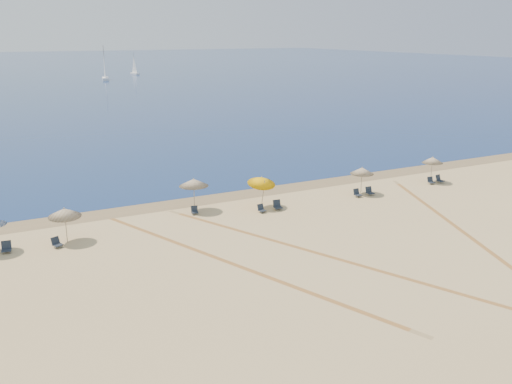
# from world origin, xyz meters

# --- Properties ---
(ground) EXTENTS (160.00, 160.00, 0.00)m
(ground) POSITION_xyz_m (0.00, 0.00, 0.00)
(ground) COLOR tan
(ground) RESTS_ON ground
(ocean) EXTENTS (500.00, 500.00, 0.00)m
(ocean) POSITION_xyz_m (0.00, 225.00, 0.01)
(ocean) COLOR #0C2151
(ocean) RESTS_ON ground
(wet_sand) EXTENTS (500.00, 500.00, 0.00)m
(wet_sand) POSITION_xyz_m (0.00, 24.00, 0.00)
(wet_sand) COLOR olive
(wet_sand) RESTS_ON ground
(umbrella_1) EXTENTS (2.10, 2.13, 2.39)m
(umbrella_1) POSITION_xyz_m (-14.30, 19.08, 2.05)
(umbrella_1) COLOR gray
(umbrella_1) RESTS_ON ground
(umbrella_2) EXTENTS (2.25, 2.25, 2.62)m
(umbrella_2) POSITION_xyz_m (-4.56, 21.44, 2.28)
(umbrella_2) COLOR gray
(umbrella_2) RESTS_ON ground
(umbrella_3) EXTENTS (2.18, 2.25, 2.73)m
(umbrella_3) POSITION_xyz_m (0.43, 19.87, 2.20)
(umbrella_3) COLOR gray
(umbrella_3) RESTS_ON ground
(umbrella_4) EXTENTS (1.99, 1.99, 2.39)m
(umbrella_4) POSITION_xyz_m (9.68, 19.41, 2.04)
(umbrella_4) COLOR gray
(umbrella_4) RESTS_ON ground
(umbrella_5) EXTENTS (1.87, 1.88, 2.44)m
(umbrella_5) POSITION_xyz_m (17.71, 19.56, 2.10)
(umbrella_5) COLOR gray
(umbrella_5) RESTS_ON ground
(chair_1) EXTENTS (0.66, 0.75, 0.70)m
(chair_1) POSITION_xyz_m (-17.94, 19.03, 0.31)
(chair_1) COLOR black
(chair_1) RESTS_ON ground
(chair_2) EXTENTS (0.75, 0.80, 0.65)m
(chair_2) POSITION_xyz_m (-15.03, 18.50, 0.29)
(chair_2) COLOR black
(chair_2) RESTS_ON ground
(chair_3) EXTENTS (0.62, 0.69, 0.61)m
(chair_3) POSITION_xyz_m (-4.81, 20.78, 0.27)
(chair_3) COLOR black
(chair_3) RESTS_ON ground
(chair_4) EXTENTS (0.58, 0.66, 0.62)m
(chair_4) POSITION_xyz_m (-0.11, 18.86, 0.27)
(chair_4) COLOR black
(chair_4) RESTS_ON ground
(chair_5) EXTENTS (0.67, 0.76, 0.73)m
(chair_5) POSITION_xyz_m (1.34, 18.95, 0.32)
(chair_5) COLOR black
(chair_5) RESTS_ON ground
(chair_6) EXTENTS (0.58, 0.67, 0.66)m
(chair_6) POSITION_xyz_m (8.93, 18.92, 0.29)
(chair_6) COLOR black
(chair_6) RESTS_ON ground
(chair_7) EXTENTS (0.60, 0.69, 0.69)m
(chair_7) POSITION_xyz_m (10.19, 18.89, 0.30)
(chair_7) COLOR black
(chair_7) RESTS_ON ground
(chair_8) EXTENTS (0.62, 0.70, 0.63)m
(chair_8) POSITION_xyz_m (17.35, 19.19, 0.28)
(chair_8) COLOR black
(chair_8) RESTS_ON ground
(chair_9) EXTENTS (0.72, 0.80, 0.71)m
(chair_9) POSITION_xyz_m (18.36, 19.14, 0.31)
(chair_9) COLOR black
(chair_9) RESTS_ON ground
(sailboat_0) EXTENTS (1.99, 4.80, 6.94)m
(sailboat_0) POSITION_xyz_m (28.65, 165.46, 2.10)
(sailboat_0) COLOR white
(sailboat_0) RESTS_ON ocean
(sailboat_1) EXTENTS (2.72, 6.71, 9.71)m
(sailboat_1) POSITION_xyz_m (15.34, 147.72, 2.94)
(sailboat_1) COLOR white
(sailboat_1) RESTS_ON ocean
(tire_tracks) EXTENTS (53.46, 42.34, 0.00)m
(tire_tracks) POSITION_xyz_m (0.97, 9.98, 0.00)
(tire_tracks) COLOR tan
(tire_tracks) RESTS_ON ground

